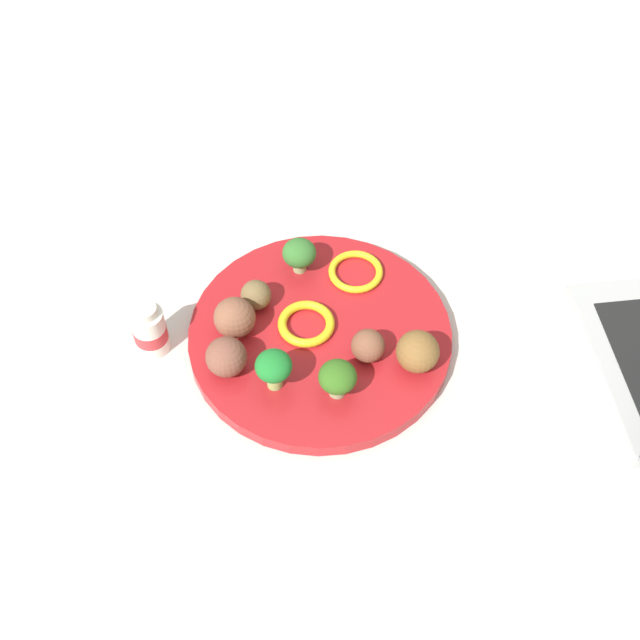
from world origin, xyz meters
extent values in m
plane|color=silver|center=(0.00, 0.00, 0.00)|extent=(4.00, 4.00, 0.00)
cylinder|color=red|center=(0.00, 0.00, 0.01)|extent=(0.28, 0.28, 0.02)
cylinder|color=#A1C667|center=(-0.04, -0.07, 0.03)|extent=(0.02, 0.02, 0.02)
ellipsoid|color=#1F7D2E|center=(-0.04, -0.07, 0.05)|extent=(0.04, 0.04, 0.03)
cylinder|color=#9BBE79|center=(-0.02, 0.09, 0.02)|extent=(0.01, 0.01, 0.01)
ellipsoid|color=#37732F|center=(-0.02, 0.09, 0.04)|extent=(0.04, 0.04, 0.03)
cylinder|color=#A0B97C|center=(0.02, -0.08, 0.02)|extent=(0.02, 0.02, 0.01)
ellipsoid|color=#37691E|center=(0.02, -0.08, 0.04)|extent=(0.04, 0.04, 0.03)
sphere|color=brown|center=(0.05, -0.03, 0.03)|extent=(0.04, 0.04, 0.04)
sphere|color=brown|center=(-0.07, 0.04, 0.03)|extent=(0.03, 0.03, 0.03)
sphere|color=brown|center=(0.10, -0.04, 0.04)|extent=(0.04, 0.04, 0.04)
sphere|color=brown|center=(-0.09, -0.05, 0.04)|extent=(0.04, 0.04, 0.04)
sphere|color=brown|center=(-0.09, 0.00, 0.04)|extent=(0.04, 0.04, 0.04)
torus|color=yellow|center=(-0.01, 0.01, 0.02)|extent=(0.08, 0.08, 0.01)
torus|color=yellow|center=(0.04, 0.08, 0.02)|extent=(0.09, 0.09, 0.01)
cube|color=white|center=(0.26, -0.02, 0.00)|extent=(0.17, 0.12, 0.01)
cube|color=silver|center=(0.25, -0.01, 0.01)|extent=(0.09, 0.02, 0.01)
cube|color=silver|center=(0.31, 0.00, 0.01)|extent=(0.03, 0.02, 0.01)
cube|color=white|center=(0.24, -0.04, 0.01)|extent=(0.09, 0.02, 0.01)
cube|color=silver|center=(0.31, -0.04, 0.01)|extent=(0.06, 0.02, 0.01)
cylinder|color=white|center=(-0.18, -0.01, 0.03)|extent=(0.04, 0.04, 0.06)
cylinder|color=red|center=(-0.18, -0.01, 0.03)|extent=(0.04, 0.04, 0.02)
cylinder|color=silver|center=(-0.18, -0.01, 0.06)|extent=(0.03, 0.03, 0.01)
camera|label=1|loc=(0.01, -0.53, 0.72)|focal=46.67mm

